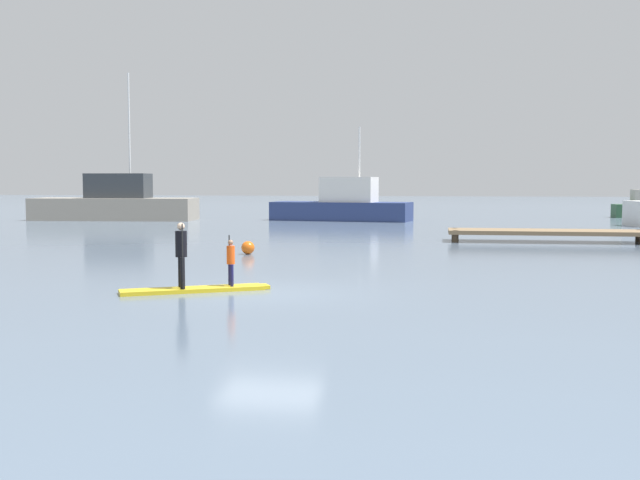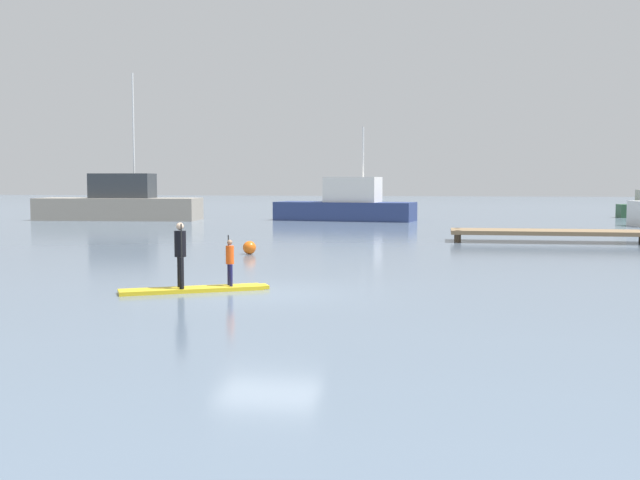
# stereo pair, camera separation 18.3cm
# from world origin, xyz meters

# --- Properties ---
(ground_plane) EXTENTS (240.00, 240.00, 0.00)m
(ground_plane) POSITION_xyz_m (0.00, 0.00, 0.00)
(ground_plane) COLOR slate
(paddleboard_near) EXTENTS (3.52, 2.21, 0.10)m
(paddleboard_near) POSITION_xyz_m (-1.89, 0.09, 0.05)
(paddleboard_near) COLOR gold
(paddleboard_near) RESTS_ON ground
(paddler_adult) EXTENTS (0.38, 0.46, 1.61)m
(paddler_adult) POSITION_xyz_m (-2.19, -0.07, 1.02)
(paddler_adult) COLOR black
(paddler_adult) RESTS_ON paddleboard_near
(paddler_child_solo) EXTENTS (0.27, 0.37, 1.27)m
(paddler_child_solo) POSITION_xyz_m (-1.10, 0.51, 0.75)
(paddler_child_solo) COLOR #19194C
(paddler_child_solo) RESTS_ON paddleboard_near
(fishing_boat_white_large) EXTENTS (11.46, 4.21, 10.15)m
(fishing_boat_white_large) POSITION_xyz_m (-18.26, 32.46, 1.12)
(fishing_boat_white_large) COLOR #9E9384
(fishing_boat_white_large) RESTS_ON ground
(fishing_boat_green_midground) EXTENTS (9.88, 4.40, 6.40)m
(fishing_boat_green_midground) POSITION_xyz_m (-2.46, 34.33, 1.07)
(fishing_boat_green_midground) COLOR navy
(fishing_boat_green_midground) RESTS_ON ground
(floating_dock) EXTENTS (8.74, 2.21, 0.54)m
(floating_dock) POSITION_xyz_m (8.85, 17.19, 0.44)
(floating_dock) COLOR #846B4C
(floating_dock) RESTS_ON ground
(mooring_buoy_near) EXTENTS (0.49, 0.49, 0.49)m
(mooring_buoy_near) POSITION_xyz_m (-2.98, 9.63, 0.25)
(mooring_buoy_near) COLOR orange
(mooring_buoy_near) RESTS_ON ground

